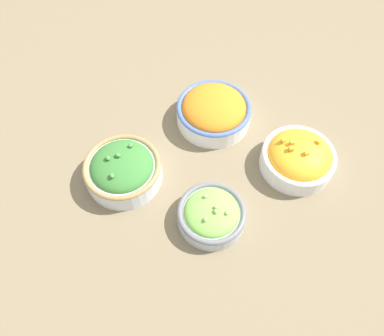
{
  "coord_description": "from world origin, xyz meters",
  "views": [
    {
      "loc": [
        0.29,
        0.33,
        0.72
      ],
      "look_at": [
        0.0,
        0.0,
        0.03
      ],
      "focal_mm": 35.0,
      "sensor_mm": 36.0,
      "label": 1
    }
  ],
  "objects_px": {
    "bowl_broccoli": "(123,169)",
    "bowl_squash": "(298,157)",
    "bowl_lettuce": "(212,214)",
    "bowl_carrots": "(214,110)"
  },
  "relations": [
    {
      "from": "bowl_broccoli",
      "to": "bowl_carrots",
      "type": "height_order",
      "value": "bowl_broccoli"
    },
    {
      "from": "bowl_lettuce",
      "to": "bowl_squash",
      "type": "height_order",
      "value": "bowl_squash"
    },
    {
      "from": "bowl_carrots",
      "to": "bowl_squash",
      "type": "relative_size",
      "value": 1.09
    },
    {
      "from": "bowl_broccoli",
      "to": "bowl_squash",
      "type": "height_order",
      "value": "same"
    },
    {
      "from": "bowl_carrots",
      "to": "bowl_lettuce",
      "type": "distance_m",
      "value": 0.27
    },
    {
      "from": "bowl_carrots",
      "to": "bowl_squash",
      "type": "xyz_separation_m",
      "value": [
        -0.05,
        0.22,
        -0.0
      ]
    },
    {
      "from": "bowl_broccoli",
      "to": "bowl_squash",
      "type": "xyz_separation_m",
      "value": [
        -0.31,
        0.23,
        -0.0
      ]
    },
    {
      "from": "bowl_broccoli",
      "to": "bowl_lettuce",
      "type": "xyz_separation_m",
      "value": [
        -0.08,
        0.2,
        -0.01
      ]
    },
    {
      "from": "bowl_broccoli",
      "to": "bowl_squash",
      "type": "distance_m",
      "value": 0.39
    },
    {
      "from": "bowl_broccoli",
      "to": "bowl_squash",
      "type": "bearing_deg",
      "value": 143.46
    }
  ]
}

